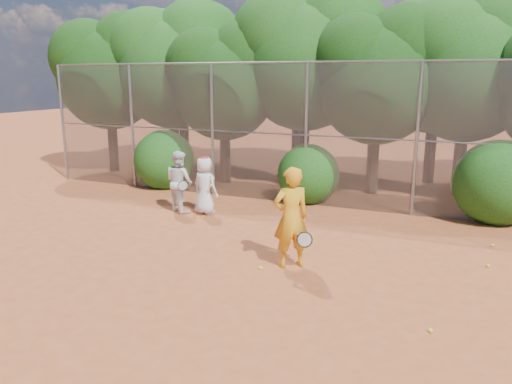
% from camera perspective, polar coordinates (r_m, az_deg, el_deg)
% --- Properties ---
extents(ground, '(80.00, 80.00, 0.00)m').
position_cam_1_polar(ground, '(8.93, -0.60, -10.86)').
color(ground, '#AB4D26').
rests_on(ground, ground).
extents(fence_back, '(20.05, 0.09, 4.03)m').
position_cam_1_polar(fence_back, '(13.97, 9.19, 6.48)').
color(fence_back, gray).
rests_on(fence_back, ground).
extents(tree_0, '(4.38, 3.81, 6.00)m').
position_cam_1_polar(tree_0, '(20.09, -16.34, 13.48)').
color(tree_0, black).
rests_on(tree_0, ground).
extents(tree_1, '(4.64, 4.03, 6.35)m').
position_cam_1_polar(tree_1, '(19.02, -9.39, 14.57)').
color(tree_1, black).
rests_on(tree_1, ground).
extents(tree_2, '(3.99, 3.47, 5.47)m').
position_cam_1_polar(tree_2, '(17.15, -3.46, 12.95)').
color(tree_2, black).
rests_on(tree_2, ground).
extents(tree_3, '(4.89, 4.26, 6.70)m').
position_cam_1_polar(tree_3, '(17.13, 5.90, 15.63)').
color(tree_3, black).
rests_on(tree_3, ground).
extents(tree_4, '(4.19, 3.64, 5.73)m').
position_cam_1_polar(tree_4, '(15.92, 13.94, 13.22)').
color(tree_4, black).
rests_on(tree_4, ground).
extents(tree_5, '(4.51, 3.92, 6.17)m').
position_cam_1_polar(tree_5, '(16.48, 23.35, 13.55)').
color(tree_5, black).
rests_on(tree_5, ground).
extents(tree_9, '(4.83, 4.20, 6.62)m').
position_cam_1_polar(tree_9, '(21.50, -8.27, 14.89)').
color(tree_9, black).
rests_on(tree_9, ground).
extents(tree_10, '(5.15, 4.48, 7.06)m').
position_cam_1_polar(tree_10, '(19.55, 5.11, 16.01)').
color(tree_10, black).
rests_on(tree_10, ground).
extents(tree_11, '(4.64, 4.03, 6.35)m').
position_cam_1_polar(tree_11, '(18.13, 20.23, 14.04)').
color(tree_11, black).
rests_on(tree_11, ground).
extents(bush_0, '(2.00, 2.00, 2.00)m').
position_cam_1_polar(bush_0, '(16.83, -10.45, 3.92)').
color(bush_0, '#174A12').
rests_on(bush_0, ground).
extents(bush_1, '(1.80, 1.80, 1.80)m').
position_cam_1_polar(bush_1, '(14.67, 6.00, 2.33)').
color(bush_1, '#174A12').
rests_on(bush_1, ground).
extents(bush_2, '(2.20, 2.20, 2.20)m').
position_cam_1_polar(bush_2, '(13.98, 25.92, 1.36)').
color(bush_2, '#174A12').
rests_on(bush_2, ground).
extents(player_yellow, '(0.94, 0.83, 1.98)m').
position_cam_1_polar(player_yellow, '(9.58, 4.01, -2.93)').
color(player_yellow, gold).
rests_on(player_yellow, ground).
extents(player_teen, '(0.84, 0.64, 1.57)m').
position_cam_1_polar(player_teen, '(13.38, -5.87, 0.77)').
color(player_teen, silver).
rests_on(player_teen, ground).
extents(player_white, '(1.00, 0.90, 1.67)m').
position_cam_1_polar(player_white, '(13.71, -8.75, 1.21)').
color(player_white, white).
rests_on(player_white, ground).
extents(ball_0, '(0.07, 0.07, 0.07)m').
position_cam_1_polar(ball_0, '(10.78, 24.99, -7.65)').
color(ball_0, yellow).
rests_on(ball_0, ground).
extents(ball_1, '(0.07, 0.07, 0.07)m').
position_cam_1_polar(ball_1, '(7.92, 19.30, -14.70)').
color(ball_1, yellow).
rests_on(ball_1, ground).
extents(ball_3, '(0.07, 0.07, 0.07)m').
position_cam_1_polar(ball_3, '(9.69, 0.52, -8.66)').
color(ball_3, yellow).
rests_on(ball_3, ground).
extents(ball_4, '(0.07, 0.07, 0.07)m').
position_cam_1_polar(ball_4, '(12.07, 25.41, -5.52)').
color(ball_4, yellow).
rests_on(ball_4, ground).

